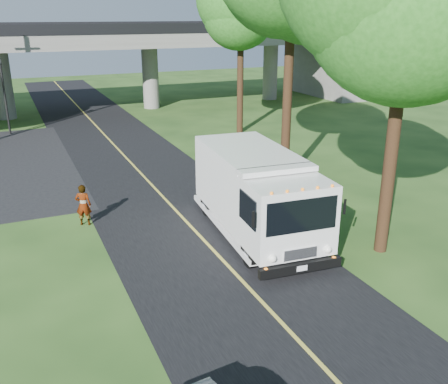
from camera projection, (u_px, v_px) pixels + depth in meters
ground at (256, 297)px, 14.93m from camera, size 120.00×120.00×0.00m
road at (159, 193)px, 23.54m from camera, size 7.00×90.00×0.02m
lane_line at (159, 193)px, 23.53m from camera, size 0.12×90.00×0.01m
overpass at (79, 58)px, 40.94m from camera, size 54.00×10.00×7.30m
traffic_signal at (4, 88)px, 33.95m from camera, size 0.18×0.22×5.20m
tree_right_far at (245, 8)px, 32.71m from camera, size 5.77×5.67×10.99m
step_van at (256, 192)px, 18.60m from camera, size 3.40×7.79×3.19m
pedestrian at (83, 205)px, 19.76m from camera, size 0.72×0.61×1.69m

